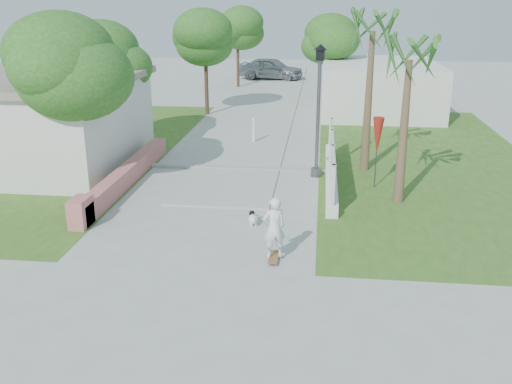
# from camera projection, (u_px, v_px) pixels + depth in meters

# --- Properties ---
(ground) EXTENTS (90.00, 90.00, 0.00)m
(ground) POSITION_uv_depth(u_px,v_px,m) (201.00, 235.00, 14.81)
(ground) COLOR #B7B7B2
(ground) RESTS_ON ground
(path_strip) EXTENTS (3.20, 36.00, 0.06)m
(path_strip) POSITION_uv_depth(u_px,v_px,m) (270.00, 102.00, 33.61)
(path_strip) COLOR #B7B7B2
(path_strip) RESTS_ON ground
(curb) EXTENTS (6.50, 0.25, 0.10)m
(curb) POSITION_uv_depth(u_px,v_px,m) (235.00, 168.00, 20.44)
(curb) COLOR #999993
(curb) RESTS_ON ground
(grass_left) EXTENTS (8.00, 20.00, 0.01)m
(grass_left) POSITION_uv_depth(u_px,v_px,m) (72.00, 150.00, 23.09)
(grass_left) COLOR #365E1D
(grass_left) RESTS_ON ground
(grass_right) EXTENTS (8.00, 20.00, 0.01)m
(grass_right) POSITION_uv_depth(u_px,v_px,m) (426.00, 160.00, 21.57)
(grass_right) COLOR #365E1D
(grass_right) RESTS_ON ground
(pink_wall) EXTENTS (0.45, 8.20, 0.80)m
(pink_wall) POSITION_uv_depth(u_px,v_px,m) (123.00, 178.00, 18.41)
(pink_wall) COLOR tan
(pink_wall) RESTS_ON ground
(house_left) EXTENTS (8.40, 7.40, 3.23)m
(house_left) POSITION_uv_depth(u_px,v_px,m) (18.00, 119.00, 20.79)
(house_left) COLOR silver
(house_left) RESTS_ON ground
(lattice_fence) EXTENTS (0.35, 7.00, 1.50)m
(lattice_fence) POSITION_uv_depth(u_px,v_px,m) (331.00, 166.00, 18.97)
(lattice_fence) COLOR white
(lattice_fence) RESTS_ON ground
(building_right) EXTENTS (6.00, 8.00, 2.60)m
(building_right) POSITION_uv_depth(u_px,v_px,m) (378.00, 87.00, 30.66)
(building_right) COLOR silver
(building_right) RESTS_ON ground
(street_lamp) EXTENTS (0.44, 0.44, 4.44)m
(street_lamp) POSITION_uv_depth(u_px,v_px,m) (318.00, 106.00, 18.88)
(street_lamp) COLOR #59595E
(street_lamp) RESTS_ON ground
(bollard) EXTENTS (0.14, 0.14, 1.09)m
(bollard) POSITION_uv_depth(u_px,v_px,m) (254.00, 129.00, 24.00)
(bollard) COLOR white
(bollard) RESTS_ON ground
(patio_umbrella) EXTENTS (0.36, 0.36, 2.30)m
(patio_umbrella) POSITION_uv_depth(u_px,v_px,m) (378.00, 137.00, 17.98)
(patio_umbrella) COLOR #59595E
(patio_umbrella) RESTS_ON ground
(tree_left_near) EXTENTS (3.60, 3.60, 5.28)m
(tree_left_near) POSITION_uv_depth(u_px,v_px,m) (69.00, 70.00, 16.87)
(tree_left_near) COLOR #4C3826
(tree_left_near) RESTS_ON ground
(tree_left_mid) EXTENTS (3.20, 3.20, 4.85)m
(tree_left_mid) POSITION_uv_depth(u_px,v_px,m) (105.00, 61.00, 22.25)
(tree_left_mid) COLOR #4C3826
(tree_left_mid) RESTS_ON ground
(tree_path_left) EXTENTS (3.40, 3.40, 5.23)m
(tree_path_left) POSITION_uv_depth(u_px,v_px,m) (205.00, 40.00, 28.93)
(tree_path_left) COLOR #4C3826
(tree_path_left) RESTS_ON ground
(tree_path_right) EXTENTS (3.00, 3.00, 4.79)m
(tree_path_right) POSITION_uv_depth(u_px,v_px,m) (328.00, 42.00, 32.12)
(tree_path_right) COLOR #4C3826
(tree_path_right) RESTS_ON ground
(tree_path_far) EXTENTS (3.20, 3.20, 5.17)m
(tree_path_far) POSITION_uv_depth(u_px,v_px,m) (238.00, 30.00, 38.31)
(tree_path_far) COLOR #4C3826
(tree_path_far) RESTS_ON ground
(palm_far) EXTENTS (1.80, 1.80, 5.30)m
(palm_far) POSITION_uv_depth(u_px,v_px,m) (372.00, 41.00, 18.98)
(palm_far) COLOR brown
(palm_far) RESTS_ON ground
(palm_near) EXTENTS (1.80, 1.80, 4.70)m
(palm_near) POSITION_uv_depth(u_px,v_px,m) (409.00, 69.00, 15.96)
(palm_near) COLOR brown
(palm_near) RESTS_ON ground
(skateboarder) EXTENTS (1.05, 2.66, 1.55)m
(skateboarder) POSITION_uv_depth(u_px,v_px,m) (262.00, 219.00, 14.02)
(skateboarder) COLOR #935F3B
(skateboarder) RESTS_ON ground
(dog) EXTENTS (0.35, 0.53, 0.38)m
(dog) POSITION_uv_depth(u_px,v_px,m) (253.00, 218.00, 15.37)
(dog) COLOR white
(dog) RESTS_ON ground
(parked_car) EXTENTS (5.12, 3.12, 1.63)m
(parked_car) POSITION_uv_depth(u_px,v_px,m) (271.00, 68.00, 42.82)
(parked_car) COLOR #A4A5AB
(parked_car) RESTS_ON ground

